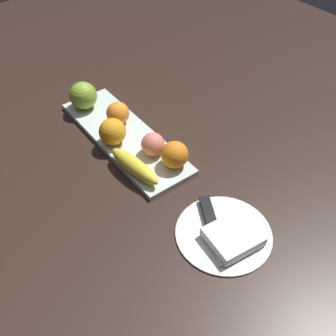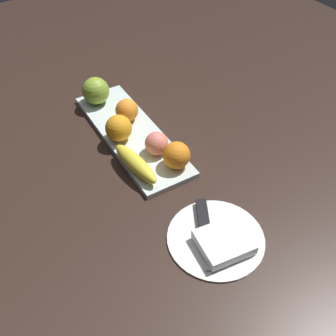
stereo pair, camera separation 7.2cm
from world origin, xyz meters
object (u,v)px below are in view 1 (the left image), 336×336
apple (84,95)px  orange_near_apple (112,132)px  folded_napkin (233,236)px  peach (153,144)px  dinner_plate (224,233)px  orange_center (118,113)px  knife (210,218)px  fruit_tray (124,137)px  orange_near_banana (175,155)px  banana (134,166)px

apple → orange_near_apple: apple is taller
folded_napkin → peach: bearing=176.4°
dinner_plate → orange_center: bearing=177.8°
folded_napkin → knife: size_ratio=0.62×
orange_center → dinner_plate: 0.47m
orange_near_apple → orange_center: (-0.07, 0.06, -0.00)m
orange_near_apple → peach: (0.10, 0.06, -0.01)m
orange_center → folded_napkin: bearing=-2.0°
peach → fruit_tray: bearing=-169.6°
apple → dinner_plate: 0.59m
orange_near_apple → dinner_plate: orange_near_apple is taller
orange_near_apple → peach: 0.12m
knife → folded_napkin: bearing=30.0°
fruit_tray → dinner_plate: (0.41, 0.00, -0.00)m
apple → orange_near_banana: (0.36, 0.06, -0.01)m
orange_center → knife: (0.42, -0.02, -0.03)m
apple → folded_napkin: apple is taller
fruit_tray → apple: size_ratio=5.73×
folded_napkin → knife: bearing=-177.8°
knife → orange_near_banana: bearing=-164.8°
folded_napkin → banana: bearing=-169.1°
banana → peach: (-0.03, 0.08, 0.01)m
orange_near_apple → orange_center: 0.09m
banana → dinner_plate: size_ratio=0.79×
banana → orange_near_banana: (0.04, 0.10, 0.01)m
orange_center → fruit_tray: bearing=-17.3°
apple → dinner_plate: apple is taller
fruit_tray → folded_napkin: size_ratio=4.41×
banana → orange_near_apple: bearing=-15.0°
apple → knife: apple is taller
banana → knife: 0.23m
orange_near_banana → peach: (-0.07, -0.02, -0.00)m
fruit_tray → dinner_plate: 0.41m
orange_near_banana → knife: (0.18, -0.04, -0.03)m
apple → folded_napkin: 0.62m
peach → banana: bearing=-69.5°
fruit_tray → orange_near_banana: size_ratio=6.71×
fruit_tray → orange_near_banana: orange_near_banana is taller
orange_near_apple → knife: size_ratio=0.43×
fruit_tray → knife: (0.36, -0.00, 0.01)m
orange_near_apple → orange_center: bearing=139.2°
orange_near_banana → orange_center: bearing=-174.9°
orange_near_apple → orange_center: size_ratio=1.11×
banana → folded_napkin: (0.29, 0.06, -0.01)m
dinner_plate → folded_napkin: size_ratio=2.01×
orange_near_banana → knife: 0.19m
dinner_plate → knife: (-0.04, -0.00, 0.01)m
apple → dinner_plate: bearing=1.9°
banana → dinner_plate: banana is taller
apple → orange_center: size_ratio=1.25×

